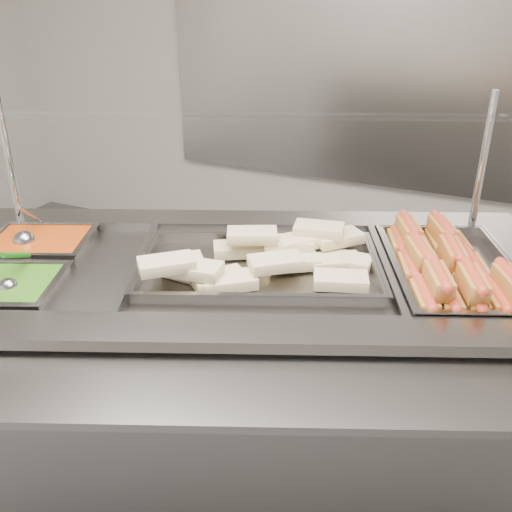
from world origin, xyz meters
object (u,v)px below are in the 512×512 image
at_px(steam_counter, 241,385).
at_px(sneeze_guard, 241,122).
at_px(pan_wraps, 259,271).
at_px(pan_hotdogs, 451,278).
at_px(serving_spoon, 10,282).
at_px(ladle, 25,240).

bearing_deg(steam_counter, sneeze_guard, 112.97).
height_order(steam_counter, pan_wraps, pan_wraps).
bearing_deg(pan_hotdogs, steam_counter, -157.04).
bearing_deg(pan_wraps, serving_spoon, -144.52).
height_order(pan_wraps, ladle, ladle).
relative_size(ladle, serving_spoon, 1.04).
bearing_deg(steam_counter, pan_hotdogs, 22.96).
bearing_deg(pan_wraps, ladle, -166.98).
distance_m(pan_hotdogs, pan_wraps, 0.63).
height_order(pan_hotdogs, serving_spoon, serving_spoon).
relative_size(pan_hotdogs, ladle, 3.53).
relative_size(sneeze_guard, ladle, 9.03).
height_order(pan_hotdogs, ladle, ladle).
xyz_separation_m(pan_wraps, ladle, (-0.82, -0.19, 0.04)).
distance_m(sneeze_guard, ladle, 0.87).
height_order(sneeze_guard, serving_spoon, sneeze_guard).
bearing_deg(ladle, serving_spoon, -53.03).
bearing_deg(pan_wraps, steam_counter, -157.04).
height_order(pan_wraps, serving_spoon, serving_spoon).
height_order(sneeze_guard, ladle, sneeze_guard).
xyz_separation_m(steam_counter, pan_wraps, (0.06, 0.03, 0.47)).
distance_m(steam_counter, ladle, 0.93).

